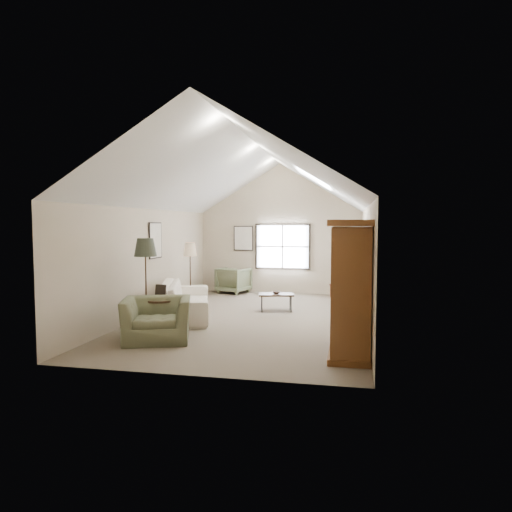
% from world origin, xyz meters
% --- Properties ---
extents(room_shell, '(5.01, 8.01, 4.00)m').
position_xyz_m(room_shell, '(0.00, 0.00, 3.21)').
color(room_shell, '#756654').
rests_on(room_shell, ground).
extents(window, '(1.72, 0.08, 1.42)m').
position_xyz_m(window, '(0.10, 3.96, 1.45)').
color(window, black).
rests_on(window, room_shell).
extents(skylight, '(0.80, 1.20, 0.52)m').
position_xyz_m(skylight, '(1.30, 0.90, 3.22)').
color(skylight, white).
rests_on(skylight, room_shell).
extents(wall_art, '(1.97, 3.71, 0.88)m').
position_xyz_m(wall_art, '(-1.88, 1.94, 1.73)').
color(wall_art, black).
rests_on(wall_art, room_shell).
extents(armoire, '(0.60, 1.50, 2.20)m').
position_xyz_m(armoire, '(2.18, -2.40, 1.10)').
color(armoire, brown).
rests_on(armoire, ground).
extents(tv_alcove, '(0.32, 1.30, 2.10)m').
position_xyz_m(tv_alcove, '(2.34, 1.60, 1.15)').
color(tv_alcove, white).
rests_on(tv_alcove, ground).
extents(media_console, '(0.34, 1.18, 0.60)m').
position_xyz_m(media_console, '(2.32, 1.60, 0.30)').
color(media_console, '#382316').
rests_on(media_console, ground).
extents(tv_panel, '(0.05, 0.90, 0.55)m').
position_xyz_m(tv_panel, '(2.32, 1.60, 0.92)').
color(tv_panel, black).
rests_on(tv_panel, media_console).
extents(sofa, '(1.86, 2.91, 0.79)m').
position_xyz_m(sofa, '(-1.58, -0.09, 0.40)').
color(sofa, '#F2E2D1').
rests_on(sofa, ground).
extents(armchair_near, '(1.48, 1.39, 0.79)m').
position_xyz_m(armchair_near, '(-1.31, -2.27, 0.39)').
color(armchair_near, '#5E5E42').
rests_on(armchair_near, ground).
extents(armchair_far, '(1.10, 1.11, 0.80)m').
position_xyz_m(armchair_far, '(-1.40, 3.70, 0.40)').
color(armchair_far, '#67704E').
rests_on(armchair_far, ground).
extents(coffee_table, '(0.93, 0.64, 0.43)m').
position_xyz_m(coffee_table, '(0.39, 0.99, 0.22)').
color(coffee_table, '#332315').
rests_on(coffee_table, ground).
extents(bowl, '(0.24, 0.24, 0.05)m').
position_xyz_m(bowl, '(0.39, 0.99, 0.46)').
color(bowl, '#3B2218').
rests_on(bowl, coffee_table).
extents(side_table, '(0.86, 0.86, 0.68)m').
position_xyz_m(side_table, '(-1.48, -1.69, 0.34)').
color(side_table, '#362016').
rests_on(side_table, ground).
extents(side_chair, '(0.47, 0.47, 0.94)m').
position_xyz_m(side_chair, '(1.80, 3.47, 0.47)').
color(side_chair, maroon).
rests_on(side_chair, ground).
extents(tripod_lamp, '(0.67, 0.67, 1.74)m').
position_xyz_m(tripod_lamp, '(2.03, 3.70, 0.87)').
color(tripod_lamp, white).
rests_on(tripod_lamp, ground).
extents(dark_lamp, '(0.57, 0.57, 1.90)m').
position_xyz_m(dark_lamp, '(-1.88, -1.49, 0.95)').
color(dark_lamp, '#25281C').
rests_on(dark_lamp, ground).
extents(tan_lamp, '(0.43, 0.43, 1.70)m').
position_xyz_m(tan_lamp, '(-1.88, 1.11, 0.85)').
color(tan_lamp, tan).
rests_on(tan_lamp, ground).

